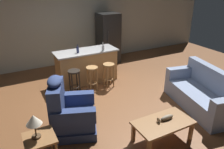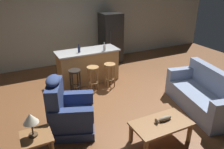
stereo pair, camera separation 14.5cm
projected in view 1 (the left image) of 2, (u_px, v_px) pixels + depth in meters
name	position (u px, v px, depth m)	size (l,w,h in m)	color
ground_plane	(108.00, 101.00, 5.51)	(12.00, 12.00, 0.00)	brown
back_wall	(66.00, 27.00, 7.52)	(12.00, 0.05, 2.60)	#B2B2A3
coffee_table	(163.00, 124.00, 4.02)	(1.10, 0.60, 0.42)	olive
fish_figurine	(166.00, 118.00, 4.04)	(0.34, 0.10, 0.10)	#4C3823
couch	(203.00, 94.00, 5.13)	(1.21, 2.03, 0.94)	#8493B2
recliner_near_lamp	(70.00, 113.00, 4.27)	(1.08, 1.08, 1.20)	navy
end_table	(40.00, 142.00, 3.44)	(0.48, 0.48, 0.56)	olive
table_lamp	(34.00, 121.00, 3.28)	(0.24, 0.24, 0.41)	#4C3823
kitchen_island	(87.00, 66.00, 6.41)	(1.80, 0.70, 0.95)	#AD7F4C
bar_stool_left	(74.00, 78.00, 5.65)	(0.32, 0.32, 0.68)	black
bar_stool_middle	(92.00, 74.00, 5.86)	(0.32, 0.32, 0.68)	#A87A47
bar_stool_right	(109.00, 71.00, 6.08)	(0.32, 0.32, 0.68)	#A87A47
refrigerator	(108.00, 38.00, 7.79)	(0.70, 0.69, 1.76)	black
bottle_tall_green	(78.00, 50.00, 6.01)	(0.07, 0.07, 0.24)	#23284C
bottle_short_amber	(103.00, 48.00, 6.15)	(0.07, 0.07, 0.24)	silver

